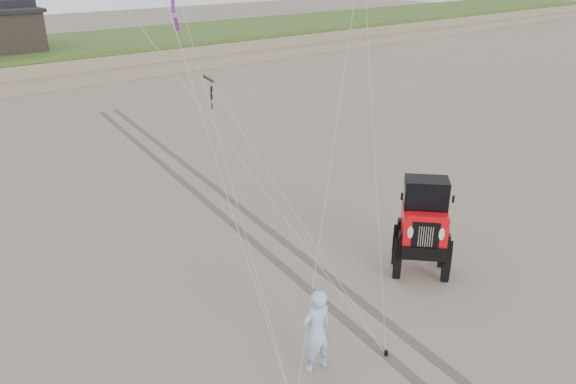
% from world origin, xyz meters
% --- Properties ---
extents(ground, '(160.00, 160.00, 0.00)m').
position_xyz_m(ground, '(0.00, 0.00, 0.00)').
color(ground, '#6B6054').
rests_on(ground, ground).
extents(jeep, '(5.86, 5.69, 2.13)m').
position_xyz_m(jeep, '(3.65, 1.15, 1.06)').
color(jeep, red).
rests_on(jeep, ground).
extents(man, '(0.74, 0.53, 1.88)m').
position_xyz_m(man, '(-1.05, 0.10, 0.94)').
color(man, '#8AACD5').
rests_on(man, ground).
extents(stake_aux, '(0.08, 0.08, 0.12)m').
position_xyz_m(stake_aux, '(0.39, -0.56, 0.06)').
color(stake_aux, black).
rests_on(stake_aux, ground).
extents(tire_tracks, '(5.22, 29.74, 0.01)m').
position_xyz_m(tire_tracks, '(2.00, 8.00, 0.00)').
color(tire_tracks, '#4C443D').
rests_on(tire_tracks, ground).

